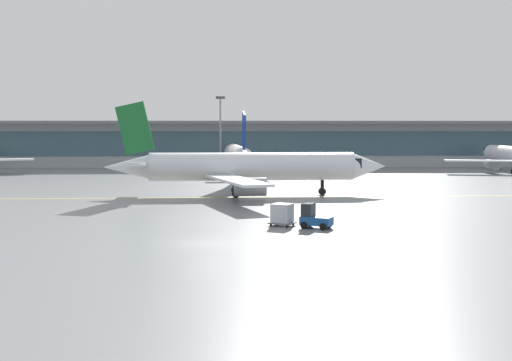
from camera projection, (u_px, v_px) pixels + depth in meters
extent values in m
plane|color=gray|center=(204.00, 243.00, 48.13)|extent=(400.00, 400.00, 0.00)
cube|color=yellow|center=(252.00, 197.00, 78.89)|extent=(109.99, 1.90, 0.01)
cube|color=#9EA3A8|center=(219.00, 145.00, 137.90)|extent=(193.80, 8.00, 9.00)
cube|color=#385666|center=(219.00, 144.00, 133.80)|extent=(186.05, 0.16, 5.04)
cube|color=slate|center=(219.00, 122.00, 136.00)|extent=(201.56, 11.00, 0.60)
cylinder|color=white|center=(237.00, 155.00, 118.11)|extent=(4.74, 23.98, 3.31)
cone|color=white|center=(232.00, 151.00, 131.88)|extent=(3.38, 4.15, 3.14)
cube|color=black|center=(233.00, 150.00, 129.22)|extent=(2.76, 3.13, 1.16)
cone|color=white|center=(244.00, 159.00, 103.68)|extent=(3.13, 5.45, 2.81)
cube|color=white|center=(191.00, 160.00, 115.37)|extent=(13.98, 6.01, 0.27)
cylinder|color=#999EA3|center=(206.00, 165.00, 117.18)|extent=(2.25, 3.62, 2.04)
cube|color=white|center=(285.00, 160.00, 117.15)|extent=(13.88, 7.49, 0.27)
cylinder|color=#999EA3|center=(269.00, 165.00, 118.38)|extent=(2.25, 3.62, 2.04)
cube|color=navy|center=(244.00, 130.00, 104.35)|extent=(0.62, 4.47, 6.23)
cube|color=white|center=(229.00, 155.00, 104.82)|extent=(5.00, 2.63, 0.23)
cube|color=white|center=(259.00, 155.00, 105.33)|extent=(5.00, 2.63, 0.23)
cylinder|color=black|center=(234.00, 166.00, 126.59)|extent=(0.43, 0.43, 1.75)
cylinder|color=black|center=(234.00, 168.00, 126.62)|extent=(0.59, 0.91, 0.88)
cylinder|color=black|center=(226.00, 169.00, 116.16)|extent=(0.43, 0.43, 1.75)
cylinder|color=black|center=(226.00, 172.00, 116.20)|extent=(0.59, 0.91, 0.88)
cylinder|color=black|center=(251.00, 169.00, 116.63)|extent=(0.43, 0.43, 1.75)
cylinder|color=black|center=(251.00, 172.00, 116.67)|extent=(0.59, 0.91, 0.88)
cone|color=silver|center=(487.00, 152.00, 132.19)|extent=(3.19, 3.93, 2.98)
cube|color=black|center=(493.00, 151.00, 129.67)|extent=(2.60, 2.96, 1.10)
cube|color=silver|center=(482.00, 161.00, 116.55)|extent=(13.26, 5.74, 0.26)
cylinder|color=#999EA3|center=(492.00, 165.00, 118.26)|extent=(2.12, 3.43, 1.94)
cylinder|color=black|center=(499.00, 166.00, 127.16)|extent=(0.41, 0.41, 1.66)
cylinder|color=black|center=(499.00, 168.00, 127.20)|extent=(0.55, 0.86, 0.83)
cylinder|color=silver|center=(252.00, 167.00, 80.58)|extent=(25.19, 3.84, 3.49)
cone|color=silver|center=(369.00, 166.00, 81.43)|extent=(4.24, 3.38, 3.32)
cube|color=black|center=(347.00, 163.00, 81.23)|extent=(3.18, 2.77, 1.22)
cone|color=silver|center=(126.00, 167.00, 79.67)|extent=(5.63, 3.05, 2.97)
cube|color=silver|center=(233.00, 170.00, 89.43)|extent=(6.95, 14.74, 0.29)
cylinder|color=#999EA3|center=(246.00, 178.00, 86.74)|extent=(3.73, 2.21, 2.16)
cube|color=silver|center=(237.00, 180.00, 71.65)|extent=(7.31, 14.72, 0.29)
cylinder|color=#999EA3|center=(250.00, 187.00, 74.68)|extent=(3.73, 2.21, 2.16)
cube|color=#19662D|center=(135.00, 128.00, 79.34)|extent=(4.71, 0.44, 6.58)
cube|color=silver|center=(141.00, 162.00, 82.27)|extent=(2.54, 5.17, 0.25)
cube|color=silver|center=(136.00, 164.00, 77.17)|extent=(2.54, 5.17, 0.25)
cylinder|color=black|center=(322.00, 188.00, 81.32)|extent=(0.45, 0.45, 1.85)
cylinder|color=black|center=(322.00, 191.00, 81.36)|extent=(0.93, 0.58, 0.92)
cylinder|color=black|center=(235.00, 186.00, 83.03)|extent=(0.45, 0.45, 1.85)
cylinder|color=black|center=(235.00, 190.00, 83.07)|extent=(0.93, 0.58, 0.92)
cylinder|color=black|center=(236.00, 190.00, 78.33)|extent=(0.45, 0.45, 1.85)
cylinder|color=black|center=(236.00, 194.00, 78.37)|extent=(0.93, 0.58, 0.92)
cube|color=#194C8C|center=(316.00, 221.00, 54.95)|extent=(2.95, 2.47, 0.70)
cube|color=#1E2328|center=(308.00, 210.00, 55.20)|extent=(1.38, 1.52, 1.10)
cylinder|color=black|center=(329.00, 224.00, 55.24)|extent=(0.63, 0.48, 0.60)
cylinder|color=black|center=(323.00, 227.00, 53.98)|extent=(0.63, 0.48, 0.60)
cylinder|color=black|center=(310.00, 223.00, 55.98)|extent=(0.63, 0.48, 0.60)
cylinder|color=black|center=(304.00, 225.00, 54.72)|extent=(0.63, 0.48, 0.60)
cube|color=#595B60|center=(282.00, 223.00, 56.35)|extent=(2.61, 2.41, 0.12)
cube|color=#B2B7C1|center=(282.00, 213.00, 56.28)|extent=(2.12, 2.08, 1.60)
cylinder|color=black|center=(293.00, 224.00, 56.67)|extent=(0.24, 0.19, 0.22)
cylinder|color=black|center=(287.00, 226.00, 55.41)|extent=(0.24, 0.19, 0.22)
cylinder|color=black|center=(277.00, 223.00, 57.32)|extent=(0.24, 0.19, 0.22)
cylinder|color=black|center=(271.00, 225.00, 56.06)|extent=(0.24, 0.19, 0.22)
cylinder|color=gray|center=(220.00, 134.00, 128.88)|extent=(0.36, 0.36, 13.87)
cube|color=#3F3F42|center=(220.00, 98.00, 128.28)|extent=(1.80, 0.30, 0.50)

